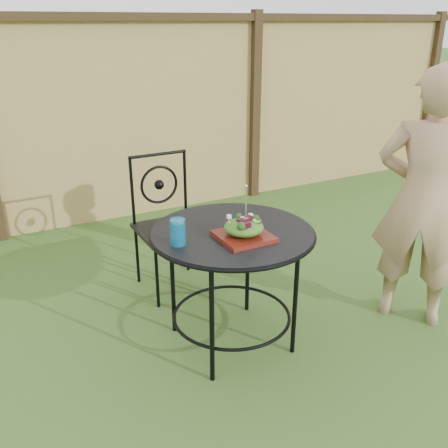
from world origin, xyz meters
name	(u,v)px	position (x,y,z in m)	size (l,w,h in m)	color
ground	(253,319)	(0.00, 0.00, 0.00)	(60.00, 60.00, 0.00)	#264D18
fence	(134,118)	(0.00, 2.19, 0.95)	(8.00, 0.12, 1.90)	tan
patio_table	(232,253)	(-0.24, -0.14, 0.59)	(0.92, 0.92, 0.72)	black
patio_chair	(169,220)	(-0.28, 0.69, 0.50)	(0.46, 0.46, 0.95)	black
diner	(424,200)	(0.92, -0.42, 0.80)	(0.58, 0.38, 1.59)	#A47D5D
salad_plate	(244,236)	(-0.23, -0.26, 0.74)	(0.27, 0.27, 0.02)	#490A0A
salad	(244,227)	(-0.23, -0.26, 0.79)	(0.21, 0.21, 0.08)	#235614
fork	(246,204)	(-0.22, -0.26, 0.92)	(0.01, 0.01, 0.18)	silver
drinking_glass	(178,232)	(-0.57, -0.17, 0.79)	(0.08, 0.08, 0.14)	#0C618C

